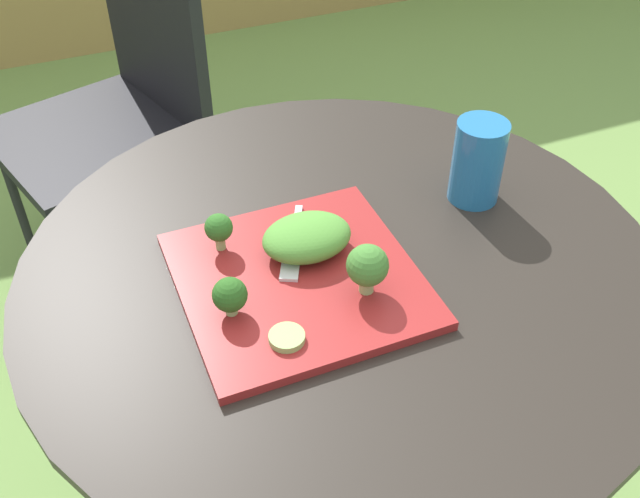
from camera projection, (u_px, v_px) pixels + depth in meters
name	position (u px, v px, depth m)	size (l,w,h in m)	color
patio_table	(338.00, 390.00, 1.17)	(0.87, 0.87, 0.74)	#28231E
patio_chair	(121.00, 91.00, 1.76)	(0.55, 0.55, 0.90)	black
salad_plate	(298.00, 280.00, 0.95)	(0.30, 0.30, 0.01)	maroon
drinking_glass	(477.00, 166.00, 1.06)	(0.07, 0.07, 0.13)	#236BA8
fork	(293.00, 249.00, 0.98)	(0.08, 0.15, 0.00)	silver
lettuce_mound	(307.00, 237.00, 0.96)	(0.12, 0.09, 0.05)	#519338
broccoli_floret_0	(230.00, 295.00, 0.87)	(0.04, 0.04, 0.05)	#99B770
broccoli_floret_1	(364.00, 267.00, 0.89)	(0.05, 0.05, 0.07)	#99B770
broccoli_floret_2	(219.00, 228.00, 0.96)	(0.04, 0.04, 0.05)	#99B770
cucumber_slice_0	(287.00, 337.00, 0.86)	(0.04, 0.04, 0.01)	#8EB766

